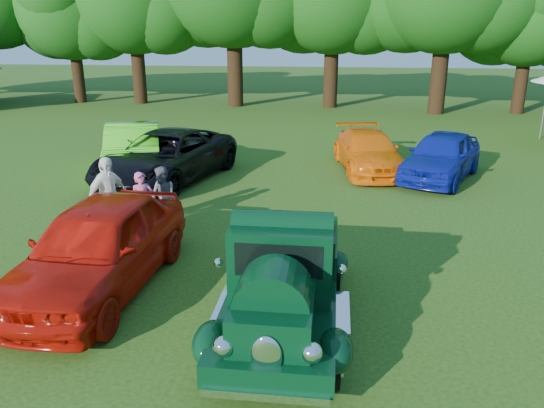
# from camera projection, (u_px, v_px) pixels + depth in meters

# --- Properties ---
(ground) EXTENTS (120.00, 120.00, 0.00)m
(ground) POSITION_uv_depth(u_px,v_px,m) (271.00, 303.00, 9.45)
(ground) COLOR #204610
(ground) RESTS_ON ground
(hero_pickup) EXTENTS (2.20, 4.73, 1.85)m
(hero_pickup) POSITION_uv_depth(u_px,v_px,m) (284.00, 278.00, 8.60)
(hero_pickup) COLOR black
(hero_pickup) RESTS_ON ground
(red_convertible) EXTENTS (2.25, 5.04, 1.68)m
(red_convertible) POSITION_uv_depth(u_px,v_px,m) (98.00, 246.00, 9.74)
(red_convertible) COLOR #B01107
(red_convertible) RESTS_ON ground
(back_car_lime) EXTENTS (3.25, 5.25, 1.63)m
(back_car_lime) POSITION_uv_depth(u_px,v_px,m) (133.00, 150.00, 17.54)
(back_car_lime) COLOR #40C71A
(back_car_lime) RESTS_ON ground
(back_car_black) EXTENTS (3.97, 6.17, 1.58)m
(back_car_black) POSITION_uv_depth(u_px,v_px,m) (166.00, 157.00, 16.71)
(back_car_black) COLOR black
(back_car_black) RESTS_ON ground
(back_car_orange) EXTENTS (2.57, 4.82, 1.33)m
(back_car_orange) POSITION_uv_depth(u_px,v_px,m) (368.00, 151.00, 18.00)
(back_car_orange) COLOR orange
(back_car_orange) RESTS_ON ground
(back_car_blue) EXTENTS (3.51, 4.82, 1.52)m
(back_car_blue) POSITION_uv_depth(u_px,v_px,m) (441.00, 156.00, 16.98)
(back_car_blue) COLOR #0D1991
(back_car_blue) RESTS_ON ground
(spectator_pink) EXTENTS (0.65, 0.62, 1.49)m
(spectator_pink) POSITION_uv_depth(u_px,v_px,m) (143.00, 203.00, 12.45)
(spectator_pink) COLOR #C95384
(spectator_pink) RESTS_ON ground
(spectator_grey) EXTENTS (0.90, 0.89, 1.47)m
(spectator_grey) POSITION_uv_depth(u_px,v_px,m) (163.00, 196.00, 12.99)
(spectator_grey) COLOR slate
(spectator_grey) RESTS_ON ground
(spectator_white) EXTENTS (0.93, 1.19, 1.88)m
(spectator_white) POSITION_uv_depth(u_px,v_px,m) (108.00, 197.00, 12.27)
(spectator_white) COLOR white
(spectator_white) RESTS_ON ground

